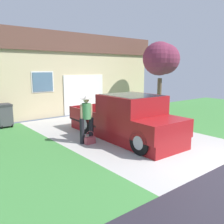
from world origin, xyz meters
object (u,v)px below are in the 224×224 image
object	(u,v)px
front_yard_tree	(162,59)
wheeled_trash_bin	(4,115)
pickup_truck	(129,120)
house_with_garage	(61,73)
person_with_hat	(86,117)
handbag	(90,140)

from	to	relation	value
front_yard_tree	wheeled_trash_bin	distance (m)	9.49
pickup_truck	house_with_garage	distance (m)	9.31
house_with_garage	wheeled_trash_bin	world-z (taller)	house_with_garage
pickup_truck	front_yard_tree	world-z (taller)	front_yard_tree
person_with_hat	house_with_garage	bearing A→B (deg)	77.79
pickup_truck	person_with_hat	world-z (taller)	same
pickup_truck	front_yard_tree	size ratio (longest dim) A/B	1.22
person_with_hat	front_yard_tree	size ratio (longest dim) A/B	0.40
house_with_garage	wheeled_trash_bin	xyz separation A→B (m)	(-4.92, -3.96, -1.78)
pickup_truck	handbag	bearing A→B (deg)	-15.49
handbag	front_yard_tree	size ratio (longest dim) A/B	0.11
pickup_truck	wheeled_trash_bin	bearing A→B (deg)	-56.53
handbag	front_yard_tree	distance (m)	8.46
person_with_hat	wheeled_trash_bin	distance (m)	4.71
handbag	house_with_garage	distance (m)	9.41
pickup_truck	handbag	xyz separation A→B (m)	(-1.48, 0.45, -0.62)
handbag	wheeled_trash_bin	world-z (taller)	wheeled_trash_bin
person_with_hat	front_yard_tree	distance (m)	8.15
handbag	wheeled_trash_bin	size ratio (longest dim) A/B	0.44
house_with_garage	person_with_hat	bearing A→B (deg)	-111.40
pickup_truck	front_yard_tree	distance (m)	7.18
pickup_truck	handbag	distance (m)	1.67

